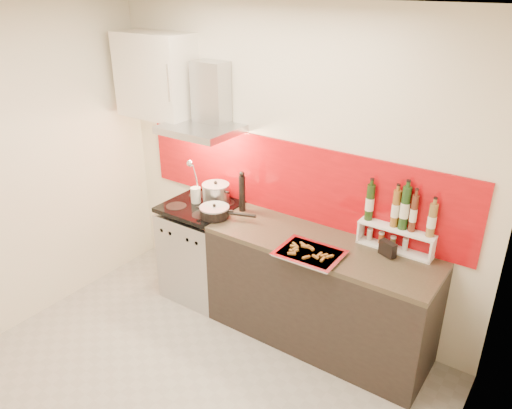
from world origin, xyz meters
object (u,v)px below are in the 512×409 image
Objects in this scene: saute_pan at (215,212)px; baking_tray at (309,253)px; range_stove at (203,251)px; stock_pot at (216,193)px; pepper_mill at (242,192)px; counter at (318,293)px.

saute_pan is 0.98× the size of baking_tray.
stock_pot is (0.09, 0.12, 0.56)m from range_stove.
stock_pot reaches higher than range_stove.
pepper_mill is 0.92m from baking_tray.
baking_tray is (1.12, -0.31, -0.08)m from stock_pot.
range_stove is 0.51× the size of counter.
pepper_mill is at bearing 66.61° from saute_pan.
saute_pan is at bearing -52.15° from stock_pot.
counter is 1.05m from pepper_mill.
stock_pot is at bearing 53.01° from range_stove.
saute_pan is (-0.94, -0.11, 0.50)m from counter.
pepper_mill reaches higher than stock_pot.
range_stove is at bearing -179.77° from counter.
baking_tray is at bearing -15.64° from stock_pot.
counter is at bearing 92.26° from baking_tray.
saute_pan reaches higher than range_stove.
baking_tray is at bearing -9.27° from range_stove.
counter is 0.51m from baking_tray.
saute_pan is at bearing -22.35° from range_stove.
baking_tray is (0.95, -0.09, -0.04)m from saute_pan.
pepper_mill is (0.10, 0.24, 0.12)m from saute_pan.
saute_pan is 0.28m from pepper_mill.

